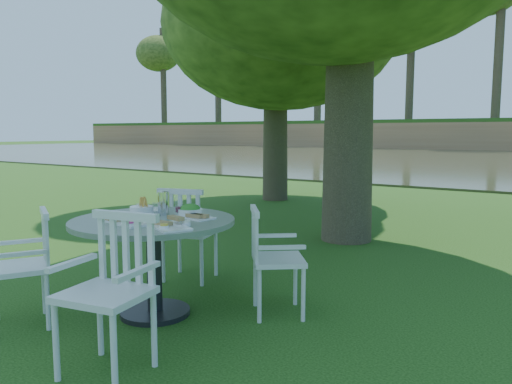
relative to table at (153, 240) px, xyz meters
The scene contains 7 objects.
ground 1.42m from the table, 90.83° to the left, with size 140.00×140.00×0.00m, color #133A0C.
table is the anchor object (origin of this frame).
chair_ne 0.92m from the table, 35.30° to the left, with size 0.59×0.60×0.87m.
chair_nw 0.91m from the table, 116.03° to the left, with size 0.58×0.56×0.93m.
chair_sw 0.92m from the table, 133.97° to the right, with size 0.59×0.58×0.87m.
chair_se 0.91m from the table, 59.23° to the right, with size 0.57×0.54×0.97m.
tableware 0.22m from the table, 99.67° to the left, with size 1.06×0.83×0.19m.
Camera 1 is at (2.88, -4.04, 1.47)m, focal length 35.00 mm.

